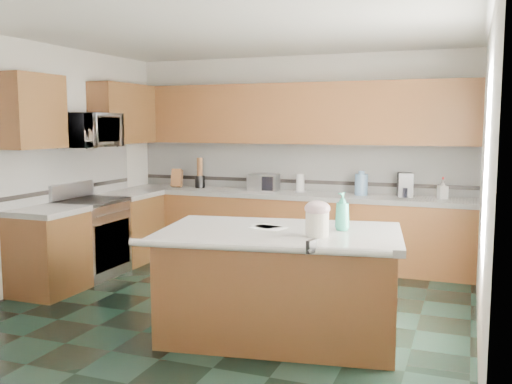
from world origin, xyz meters
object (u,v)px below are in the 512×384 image
at_px(coffee_maker, 405,185).
at_px(soap_bottle_island, 342,211).
at_px(treat_jar, 317,224).
at_px(knife_block, 177,178).
at_px(island_top, 280,234).
at_px(island_base, 280,287).
at_px(toaster_oven, 264,183).

bearing_deg(coffee_maker, soap_bottle_island, -109.10).
bearing_deg(treat_jar, knife_block, 118.84).
distance_m(island_top, soap_bottle_island, 0.55).
height_order(island_top, coffee_maker, coffee_maker).
distance_m(soap_bottle_island, knife_block, 3.76).
xyz_separation_m(treat_jar, knife_block, (-2.75, 2.73, 0.03)).
height_order(island_top, knife_block, knife_block).
height_order(soap_bottle_island, coffee_maker, soap_bottle_island).
distance_m(island_base, island_top, 0.46).
xyz_separation_m(island_top, coffee_maker, (0.74, 2.62, 0.18)).
bearing_deg(toaster_oven, coffee_maker, -2.66).
xyz_separation_m(knife_block, coffee_maker, (3.13, 0.03, 0.02)).
bearing_deg(coffee_maker, toaster_oven, 167.64).
height_order(soap_bottle_island, toaster_oven, soap_bottle_island).
bearing_deg(coffee_maker, island_top, -119.03).
distance_m(soap_bottle_island, toaster_oven, 2.88).
relative_size(treat_jar, coffee_maker, 0.66).
height_order(island_base, knife_block, knife_block).
bearing_deg(knife_block, island_top, -59.03).
relative_size(island_top, soap_bottle_island, 6.23).
xyz_separation_m(treat_jar, toaster_oven, (-1.45, 2.73, 0.02)).
relative_size(island_base, coffee_maker, 6.44).
distance_m(island_base, treat_jar, 0.70).
height_order(knife_block, coffee_maker, coffee_maker).
xyz_separation_m(soap_bottle_island, coffee_maker, (0.25, 2.44, -0.01)).
bearing_deg(soap_bottle_island, coffee_maker, 106.47).
distance_m(toaster_oven, coffee_maker, 1.83).
bearing_deg(island_base, coffee_maker, 65.09).
distance_m(knife_block, toaster_oven, 1.30).
bearing_deg(knife_block, treat_jar, -56.63).
height_order(treat_jar, soap_bottle_island, soap_bottle_island).
bearing_deg(toaster_oven, soap_bottle_island, -60.29).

